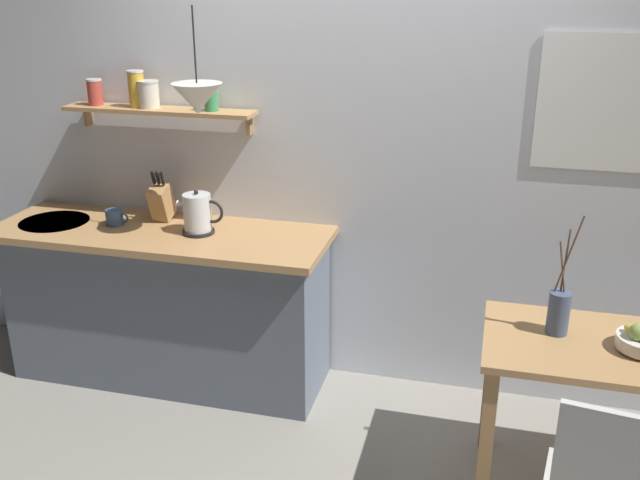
% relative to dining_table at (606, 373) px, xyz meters
% --- Properties ---
extents(ground_plane, '(14.00, 14.00, 0.00)m').
position_rel_dining_table_xyz_m(ground_plane, '(-1.24, 0.15, -0.63)').
color(ground_plane, gray).
extents(back_wall, '(6.80, 0.11, 2.70)m').
position_rel_dining_table_xyz_m(back_wall, '(-1.04, 0.80, 0.73)').
color(back_wall, silver).
rests_on(back_wall, ground_plane).
extents(kitchen_counter, '(1.83, 0.63, 0.91)m').
position_rel_dining_table_xyz_m(kitchen_counter, '(-2.24, 0.47, -0.17)').
color(kitchen_counter, slate).
rests_on(kitchen_counter, ground_plane).
extents(wall_shelf, '(1.06, 0.20, 0.33)m').
position_rel_dining_table_xyz_m(wall_shelf, '(-2.33, 0.64, 0.93)').
color(wall_shelf, tan).
extents(dining_table, '(1.02, 0.61, 0.76)m').
position_rel_dining_table_xyz_m(dining_table, '(0.00, 0.00, 0.00)').
color(dining_table, tan).
rests_on(dining_table, ground_plane).
extents(twig_vase, '(0.10, 0.09, 0.53)m').
position_rel_dining_table_xyz_m(twig_vase, '(-0.21, 0.06, 0.24)').
color(twig_vase, '#475675').
rests_on(twig_vase, dining_table).
extents(electric_kettle, '(0.26, 0.17, 0.24)m').
position_rel_dining_table_xyz_m(electric_kettle, '(-2.02, 0.46, 0.39)').
color(electric_kettle, black).
rests_on(electric_kettle, kitchen_counter).
extents(knife_block, '(0.10, 0.17, 0.29)m').
position_rel_dining_table_xyz_m(knife_block, '(-2.29, 0.59, 0.39)').
color(knife_block, tan).
rests_on(knife_block, kitchen_counter).
extents(coffee_mug_by_sink, '(0.13, 0.09, 0.09)m').
position_rel_dining_table_xyz_m(coffee_mug_by_sink, '(-2.51, 0.46, 0.32)').
color(coffee_mug_by_sink, '#3D5B89').
rests_on(coffee_mug_by_sink, kitchen_counter).
extents(pendant_lamp, '(0.24, 0.24, 0.49)m').
position_rel_dining_table_xyz_m(pendant_lamp, '(-1.92, 0.33, 1.01)').
color(pendant_lamp, black).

